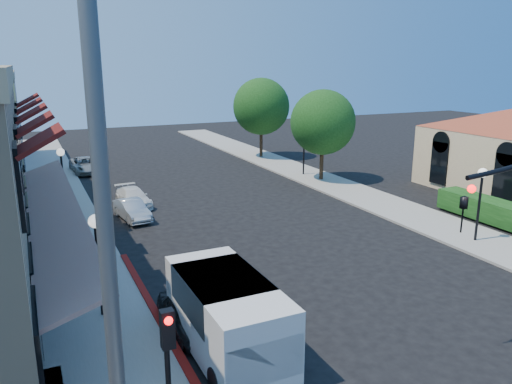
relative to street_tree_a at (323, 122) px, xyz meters
name	(u,v)px	position (x,y,z in m)	size (l,w,h in m)	color
sidewalk_left	(55,190)	(-17.55, 5.00, -4.13)	(3.50, 50.00, 0.12)	gray
sidewalk_right	(287,167)	(-0.05, 5.00, -4.13)	(3.50, 50.00, 0.12)	gray
curb_red_strip	(151,308)	(-15.70, -14.00, -4.19)	(0.25, 10.00, 0.06)	maroon
hedge	(504,227)	(2.90, -13.00, -4.19)	(1.40, 8.00, 1.10)	#143F12
street_tree_a	(323,122)	(0.00, 0.00, 0.00)	(4.56, 4.56, 6.48)	black
street_tree_b	(261,107)	(0.00, 10.00, 0.35)	(4.94, 4.94, 7.02)	black
secondary_signal	(168,353)	(-16.80, -20.59, -1.88)	(0.28, 0.42, 3.32)	black
cobra_streetlight	(140,304)	(-17.95, -24.00, 1.07)	(3.60, 0.25, 9.31)	#595B5E
lamppost_left_near	(97,240)	(-17.30, -14.00, -1.46)	(0.44, 0.44, 3.57)	black
lamppost_left_far	(62,163)	(-17.30, 0.00, -1.46)	(0.44, 0.44, 3.57)	black
lamppost_right_near	(481,186)	(-0.30, -14.00, -1.46)	(0.44, 0.44, 3.57)	black
lamppost_right_far	(304,139)	(-0.30, 2.00, -1.46)	(0.44, 0.44, 3.57)	black
white_van	(228,312)	(-14.30, -17.66, -2.90)	(2.26, 5.05, 2.23)	silver
parked_car_a	(187,315)	(-15.00, -16.00, -3.66)	(1.27, 3.15, 1.07)	black
parked_car_b	(132,210)	(-14.20, -3.58, -3.65)	(1.14, 3.28, 1.08)	#B3B6B8
parked_car_c	(133,197)	(-13.60, -0.94, -3.67)	(1.48, 3.63, 1.05)	white
parked_car_d	(86,165)	(-15.00, 10.00, -3.60)	(1.97, 4.26, 1.18)	gray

